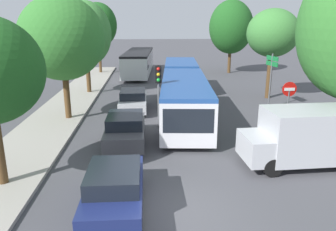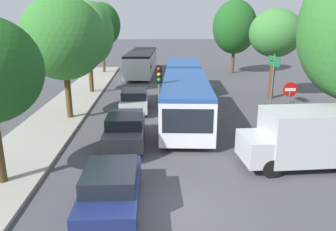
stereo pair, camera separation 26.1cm
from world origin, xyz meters
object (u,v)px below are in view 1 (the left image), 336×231
object	(u,v)px
city_bus_rear	(139,61)
queued_car_graphite	(126,129)
tree_left_far	(85,35)
white_van	(311,136)
direction_sign_post	(271,70)
articulated_bus	(183,86)
queued_car_silver	(133,100)
tree_left_distant	(98,26)
tree_left_mid	(62,38)
tree_right_mid	(272,34)
no_entry_sign	(288,101)
tree_right_far	(231,28)
traffic_light	(159,83)
queued_car_navy	(115,188)

from	to	relation	value
city_bus_rear	queued_car_graphite	world-z (taller)	city_bus_rear
queued_car_graphite	tree_left_far	size ratio (longest dim) A/B	0.58
queued_car_graphite	white_van	world-z (taller)	white_van
queued_car_graphite	direction_sign_post	bearing A→B (deg)	-56.93
articulated_bus	queued_car_silver	distance (m)	3.45
articulated_bus	city_bus_rear	bearing A→B (deg)	-162.88
direction_sign_post	tree_left_distant	world-z (taller)	tree_left_distant
tree_left_mid	tree_right_mid	world-z (taller)	tree_left_mid
tree_right_mid	queued_car_silver	bearing A→B (deg)	-162.37
no_entry_sign	tree_left_far	distance (m)	16.27
tree_right_far	no_entry_sign	bearing A→B (deg)	-96.43
articulated_bus	white_van	world-z (taller)	articulated_bus
tree_left_far	tree_left_distant	bearing A→B (deg)	92.29
tree_left_mid	tree_right_mid	distance (m)	14.55
city_bus_rear	tree_right_mid	xyz separation A→B (m)	(9.93, -12.06, 3.22)
queued_car_silver	tree_left_mid	size ratio (longest dim) A/B	0.57
no_entry_sign	white_van	bearing A→B (deg)	-6.48
city_bus_rear	tree_left_mid	size ratio (longest dim) A/B	1.67
direction_sign_post	articulated_bus	bearing A→B (deg)	-15.97
queued_car_graphite	queued_car_silver	bearing A→B (deg)	-1.35
tree_left_far	tree_right_mid	xyz separation A→B (m)	(13.77, -2.42, 0.13)
city_bus_rear	white_van	distance (m)	25.07
tree_left_far	tree_left_distant	distance (m)	10.51
direction_sign_post	no_entry_sign	bearing A→B (deg)	69.32
city_bus_rear	articulated_bus	bearing A→B (deg)	-163.65
city_bus_rear	direction_sign_post	bearing A→B (deg)	-145.97
direction_sign_post	tree_left_far	xyz separation A→B (m)	(-12.72, 5.55, 1.97)
tree_left_distant	tree_right_far	distance (m)	14.29
direction_sign_post	tree_left_distant	size ratio (longest dim) A/B	0.48
direction_sign_post	tree_left_mid	world-z (taller)	tree_left_mid
direction_sign_post	tree_right_mid	world-z (taller)	tree_right_mid
tree_left_mid	tree_left_far	bearing A→B (deg)	90.56
tree_right_far	queued_car_graphite	bearing A→B (deg)	-115.34
direction_sign_post	white_van	bearing A→B (deg)	71.41
tree_left_far	tree_right_far	xyz separation A→B (m)	(13.86, 10.08, 0.30)
traffic_light	tree_right_far	distance (m)	21.33
articulated_bus	direction_sign_post	xyz separation A→B (m)	(5.65, -0.77, 1.13)
city_bus_rear	tree_left_mid	bearing A→B (deg)	171.23
articulated_bus	queued_car_graphite	distance (m)	7.54
queued_car_graphite	tree_right_far	xyz separation A→B (m)	(10.21, 21.55, 4.09)
queued_car_navy	queued_car_silver	bearing A→B (deg)	-0.71
queued_car_navy	queued_car_silver	distance (m)	11.52
white_van	tree_left_distant	distance (m)	27.65
articulated_bus	tree_left_distant	size ratio (longest dim) A/B	2.22
articulated_bus	white_van	distance (m)	10.38
white_van	direction_sign_post	bearing A→B (deg)	-103.16
articulated_bus	white_van	bearing A→B (deg)	27.39
queued_car_silver	no_entry_sign	xyz separation A→B (m)	(7.67, -5.65, 1.18)
city_bus_rear	tree_left_far	size ratio (longest dim) A/B	1.64
queued_car_navy	traffic_light	bearing A→B (deg)	-11.95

